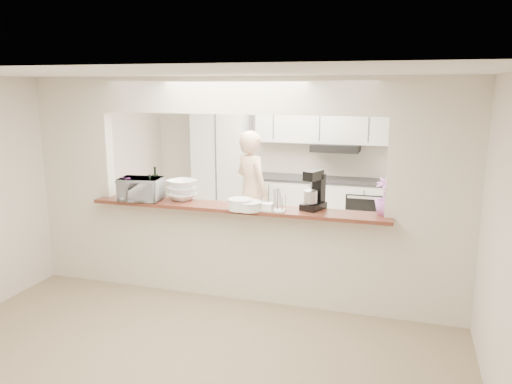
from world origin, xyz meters
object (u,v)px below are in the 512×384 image
at_px(toaster_oven, 141,189).
at_px(stand_mixer, 314,192).
at_px(refrigerator, 423,190).
at_px(person, 252,192).

bearing_deg(toaster_oven, stand_mixer, -3.82).
height_order(toaster_oven, stand_mixer, stand_mixer).
relative_size(refrigerator, stand_mixer, 3.97).
bearing_deg(person, stand_mixer, 162.74).
relative_size(stand_mixer, person, 0.24).
distance_m(refrigerator, toaster_oven, 4.24).
bearing_deg(stand_mixer, person, 127.28).
xyz_separation_m(refrigerator, stand_mixer, (-1.19, -2.59, 0.43)).
xyz_separation_m(toaster_oven, person, (0.80, 1.74, -0.34)).
distance_m(stand_mixer, person, 2.03).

